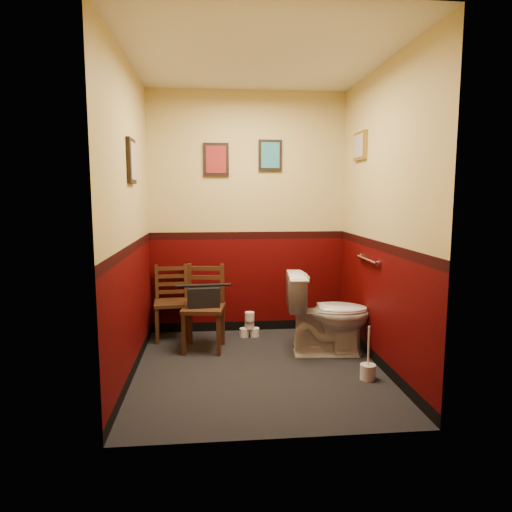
# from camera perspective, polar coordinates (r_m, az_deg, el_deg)

# --- Properties ---
(floor) EXTENTS (2.20, 2.40, 0.00)m
(floor) POSITION_cam_1_polar(r_m,az_deg,el_deg) (4.26, 0.34, -13.92)
(floor) COLOR black
(floor) RESTS_ON ground
(ceiling) EXTENTS (2.20, 2.40, 0.00)m
(ceiling) POSITION_cam_1_polar(r_m,az_deg,el_deg) (4.12, 0.37, 23.64)
(ceiling) COLOR silver
(ceiling) RESTS_ON ground
(wall_back) EXTENTS (2.20, 0.00, 2.70)m
(wall_back) POSITION_cam_1_polar(r_m,az_deg,el_deg) (5.16, -1.04, 5.26)
(wall_back) COLOR #3D0303
(wall_back) RESTS_ON ground
(wall_front) EXTENTS (2.20, 0.00, 2.70)m
(wall_front) POSITION_cam_1_polar(r_m,az_deg,el_deg) (2.78, 2.93, 3.18)
(wall_front) COLOR #3D0303
(wall_front) RESTS_ON ground
(wall_left) EXTENTS (0.00, 2.40, 2.70)m
(wall_left) POSITION_cam_1_polar(r_m,az_deg,el_deg) (4.00, -15.55, 4.29)
(wall_left) COLOR #3D0303
(wall_left) RESTS_ON ground
(wall_right) EXTENTS (0.00, 2.40, 2.70)m
(wall_right) POSITION_cam_1_polar(r_m,az_deg,el_deg) (4.22, 15.41, 4.45)
(wall_right) COLOR #3D0303
(wall_right) RESTS_ON ground
(grab_bar) EXTENTS (0.05, 0.56, 0.06)m
(grab_bar) POSITION_cam_1_polar(r_m,az_deg,el_deg) (4.48, 13.73, -0.45)
(grab_bar) COLOR silver
(grab_bar) RESTS_ON wall_right
(framed_print_back_a) EXTENTS (0.28, 0.04, 0.36)m
(framed_print_back_a) POSITION_cam_1_polar(r_m,az_deg,el_deg) (5.13, -5.02, 11.93)
(framed_print_back_a) COLOR black
(framed_print_back_a) RESTS_ON wall_back
(framed_print_back_b) EXTENTS (0.26, 0.04, 0.34)m
(framed_print_back_b) POSITION_cam_1_polar(r_m,az_deg,el_deg) (5.18, 1.79, 12.47)
(framed_print_back_b) COLOR black
(framed_print_back_b) RESTS_ON wall_back
(framed_print_left) EXTENTS (0.04, 0.30, 0.38)m
(framed_print_left) POSITION_cam_1_polar(r_m,az_deg,el_deg) (4.10, -15.28, 11.36)
(framed_print_left) COLOR black
(framed_print_left) RESTS_ON wall_left
(framed_print_right) EXTENTS (0.04, 0.34, 0.28)m
(framed_print_right) POSITION_cam_1_polar(r_m,az_deg,el_deg) (4.80, 12.86, 13.26)
(framed_print_right) COLOR olive
(framed_print_right) RESTS_ON wall_right
(toilet) EXTENTS (0.85, 0.53, 0.80)m
(toilet) POSITION_cam_1_polar(r_m,az_deg,el_deg) (4.58, 8.97, -7.20)
(toilet) COLOR white
(toilet) RESTS_ON floor
(toilet_brush) EXTENTS (0.13, 0.13, 0.47)m
(toilet_brush) POSITION_cam_1_polar(r_m,az_deg,el_deg) (4.12, 13.80, -13.76)
(toilet_brush) COLOR silver
(toilet_brush) RESTS_ON floor
(chair_left) EXTENTS (0.40, 0.40, 0.80)m
(chair_left) POSITION_cam_1_polar(r_m,az_deg,el_deg) (5.10, -10.48, -5.68)
(chair_left) COLOR #4A2916
(chair_left) RESTS_ON floor
(chair_right) EXTENTS (0.45, 0.45, 0.86)m
(chair_right) POSITION_cam_1_polar(r_m,az_deg,el_deg) (4.69, -6.50, -6.41)
(chair_right) COLOR #4A2916
(chair_right) RESTS_ON floor
(handbag) EXTENTS (0.33, 0.18, 0.23)m
(handbag) POSITION_cam_1_polar(r_m,az_deg,el_deg) (4.62, -6.60, -5.09)
(handbag) COLOR black
(handbag) RESTS_ON chair_right
(tp_stack) EXTENTS (0.22, 0.13, 0.29)m
(tp_stack) POSITION_cam_1_polar(r_m,az_deg,el_deg) (5.11, -0.81, -8.78)
(tp_stack) COLOR silver
(tp_stack) RESTS_ON floor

